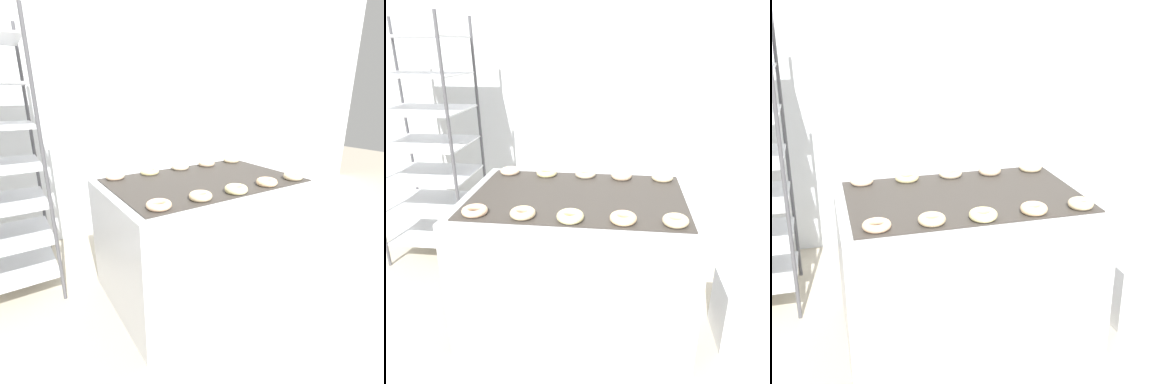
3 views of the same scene
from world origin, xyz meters
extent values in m
cube|color=silver|center=(0.00, 2.12, 1.40)|extent=(8.00, 0.05, 2.80)
cube|color=silver|center=(0.00, 0.71, 0.42)|extent=(1.35, 0.93, 0.84)
cube|color=#38332D|center=(0.00, 0.71, 0.84)|extent=(1.24, 0.82, 0.01)
cube|color=#262628|center=(0.37, 0.29, 0.59)|extent=(0.12, 0.07, 0.10)
cylinder|color=#4C4C51|center=(-0.94, 1.10, 0.94)|extent=(0.02, 0.02, 1.88)
cylinder|color=#4C4C51|center=(-1.59, 1.67, 0.94)|extent=(0.02, 0.02, 1.88)
cylinder|color=#4C4C51|center=(-0.94, 1.67, 0.94)|extent=(0.02, 0.02, 1.88)
cube|color=silver|center=(-1.26, 1.39, 0.19)|extent=(0.65, 0.57, 0.01)
cube|color=silver|center=(-1.26, 1.39, 0.44)|extent=(0.65, 0.57, 0.01)
cube|color=silver|center=(-1.26, 1.39, 0.70)|extent=(0.65, 0.57, 0.01)
cube|color=silver|center=(-1.26, 1.39, 0.96)|extent=(0.65, 0.57, 0.01)
cube|color=silver|center=(-1.26, 1.39, 1.22)|extent=(0.65, 0.57, 0.01)
cube|color=silver|center=(-1.26, 1.39, 1.47)|extent=(0.65, 0.57, 0.01)
cube|color=silver|center=(-1.26, 1.39, 1.73)|extent=(0.65, 0.57, 0.01)
cube|color=silver|center=(1.05, 0.59, 0.20)|extent=(0.39, 0.33, 0.39)
torus|color=beige|center=(-0.51, 0.39, 0.86)|extent=(0.13, 0.13, 0.04)
torus|color=beige|center=(-0.25, 0.39, 0.87)|extent=(0.13, 0.13, 0.04)
torus|color=beige|center=(0.00, 0.37, 0.87)|extent=(0.14, 0.14, 0.04)
torus|color=beige|center=(0.27, 0.38, 0.87)|extent=(0.14, 0.14, 0.04)
torus|color=beige|center=(0.52, 0.38, 0.87)|extent=(0.13, 0.13, 0.04)
torus|color=beige|center=(-0.51, 1.06, 0.86)|extent=(0.13, 0.13, 0.04)
torus|color=beige|center=(-0.25, 1.05, 0.86)|extent=(0.14, 0.14, 0.04)
torus|color=beige|center=(0.01, 1.06, 0.86)|extent=(0.14, 0.14, 0.04)
torus|color=beige|center=(0.25, 1.04, 0.87)|extent=(0.14, 0.14, 0.05)
torus|color=beige|center=(0.52, 1.04, 0.87)|extent=(0.14, 0.14, 0.04)
camera|label=1|loc=(-1.14, -0.92, 1.41)|focal=28.00mm
camera|label=2|loc=(0.24, -1.32, 1.67)|focal=35.00mm
camera|label=3|loc=(-0.73, -1.89, 1.84)|focal=50.00mm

